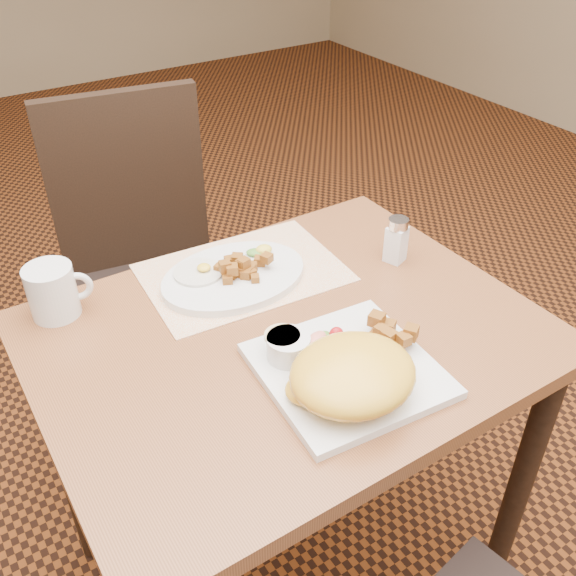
# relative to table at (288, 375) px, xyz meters

# --- Properties ---
(ground) EXTENTS (8.00, 8.00, 0.00)m
(ground) POSITION_rel_table_xyz_m (0.00, 0.00, -0.64)
(ground) COLOR black
(ground) RESTS_ON ground
(table) EXTENTS (0.90, 0.70, 0.75)m
(table) POSITION_rel_table_xyz_m (0.00, 0.00, 0.00)
(table) COLOR brown
(table) RESTS_ON ground
(chair_far) EXTENTS (0.48, 0.49, 0.97)m
(chair_far) POSITION_rel_table_xyz_m (-0.02, 0.69, -0.10)
(chair_far) COLOR black
(chair_far) RESTS_ON ground
(placemat) EXTENTS (0.42, 0.31, 0.00)m
(placemat) POSITION_rel_table_xyz_m (0.02, 0.21, 0.11)
(placemat) COLOR white
(placemat) RESTS_ON table
(plate_square) EXTENTS (0.30, 0.30, 0.02)m
(plate_square) POSITION_rel_table_xyz_m (0.02, -0.15, 0.12)
(plate_square) COLOR silver
(plate_square) RESTS_ON table
(plate_oval) EXTENTS (0.31, 0.23, 0.02)m
(plate_oval) POSITION_rel_table_xyz_m (-0.01, 0.20, 0.12)
(plate_oval) COLOR silver
(plate_oval) RESTS_ON placemat
(hollandaise_mound) EXTENTS (0.21, 0.19, 0.08)m
(hollandaise_mound) POSITION_rel_table_xyz_m (-0.01, -0.20, 0.16)
(hollandaise_mound) COLOR yellow
(hollandaise_mound) RESTS_ON plate_square
(ramekin) EXTENTS (0.07, 0.08, 0.04)m
(ramekin) POSITION_rel_table_xyz_m (-0.05, -0.07, 0.15)
(ramekin) COLOR silver
(ramekin) RESTS_ON plate_square
(garnish_sq) EXTENTS (0.09, 0.05, 0.03)m
(garnish_sq) POSITION_rel_table_xyz_m (0.02, -0.08, 0.14)
(garnish_sq) COLOR #387223
(garnish_sq) RESTS_ON plate_square
(fried_egg) EXTENTS (0.10, 0.10, 0.02)m
(fried_egg) POSITION_rel_table_xyz_m (-0.07, 0.23, 0.13)
(fried_egg) COLOR white
(fried_egg) RESTS_ON plate_oval
(garnish_ov) EXTENTS (0.06, 0.05, 0.02)m
(garnish_ov) POSITION_rel_table_xyz_m (0.08, 0.23, 0.14)
(garnish_ov) COLOR #387223
(garnish_ov) RESTS_ON plate_oval
(salt_shaker) EXTENTS (0.05, 0.05, 0.10)m
(salt_shaker) POSITION_rel_table_xyz_m (0.32, 0.08, 0.16)
(salt_shaker) COLOR white
(salt_shaker) RESTS_ON table
(coffee_mug) EXTENTS (0.12, 0.09, 0.10)m
(coffee_mug) POSITION_rel_table_xyz_m (-0.34, 0.28, 0.16)
(coffee_mug) COLOR silver
(coffee_mug) RESTS_ON table
(home_fries_sq) EXTENTS (0.11, 0.10, 0.04)m
(home_fries_sq) POSITION_rel_table_xyz_m (0.11, -0.14, 0.14)
(home_fries_sq) COLOR #945617
(home_fries_sq) RESTS_ON plate_square
(home_fries_ov) EXTENTS (0.12, 0.09, 0.04)m
(home_fries_ov) POSITION_rel_table_xyz_m (0.00, 0.19, 0.14)
(home_fries_ov) COLOR #945617
(home_fries_ov) RESTS_ON plate_oval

